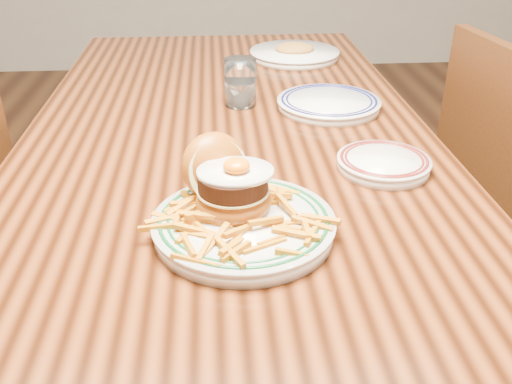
{
  "coord_description": "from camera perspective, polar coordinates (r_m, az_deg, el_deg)",
  "views": [
    {
      "loc": [
        -0.03,
        -1.15,
        1.21
      ],
      "look_at": [
        0.03,
        -0.43,
        0.81
      ],
      "focal_mm": 40.0,
      "sensor_mm": 36.0,
      "label": 1
    }
  ],
  "objects": [
    {
      "name": "floor",
      "position": [
        1.67,
        -2.18,
        -17.79
      ],
      "size": [
        6.0,
        6.0,
        0.0
      ],
      "primitive_type": "plane",
      "color": "black",
      "rests_on": "ground"
    },
    {
      "name": "table",
      "position": [
        1.27,
        -2.72,
        3.17
      ],
      "size": [
        0.85,
        1.6,
        0.75
      ],
      "color": "black",
      "rests_on": "floor"
    },
    {
      "name": "main_plate",
      "position": [
        0.84,
        -1.76,
        -1.64
      ],
      "size": [
        0.27,
        0.29,
        0.13
      ],
      "rotation": [
        0.0,
        0.0,
        0.43
      ],
      "color": "silver",
      "rests_on": "table"
    },
    {
      "name": "side_plate",
      "position": [
        1.05,
        12.64,
        2.89
      ],
      "size": [
        0.17,
        0.17,
        0.03
      ],
      "rotation": [
        0.0,
        0.0,
        0.02
      ],
      "color": "silver",
      "rests_on": "table"
    },
    {
      "name": "rear_plate",
      "position": [
        1.33,
        7.29,
        8.81
      ],
      "size": [
        0.24,
        0.24,
        0.03
      ],
      "rotation": [
        0.0,
        0.0,
        0.02
      ],
      "color": "silver",
      "rests_on": "table"
    },
    {
      "name": "water_glass",
      "position": [
        1.33,
        -1.58,
        10.62
      ],
      "size": [
        0.07,
        0.07,
        0.11
      ],
      "color": "white",
      "rests_on": "table"
    },
    {
      "name": "far_plate",
      "position": [
        1.72,
        3.87,
        13.65
      ],
      "size": [
        0.26,
        0.26,
        0.05
      ],
      "rotation": [
        0.0,
        0.0,
        -0.32
      ],
      "color": "silver",
      "rests_on": "table"
    }
  ]
}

